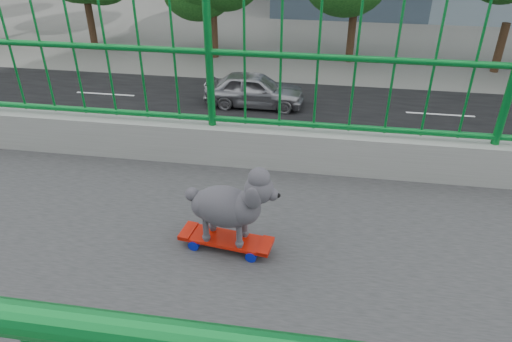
{
  "coord_description": "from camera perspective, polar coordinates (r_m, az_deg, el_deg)",
  "views": [
    {
      "loc": [
        1.73,
        2.82,
        8.82
      ],
      "look_at": [
        -1.19,
        2.36,
        7.05
      ],
      "focal_mm": 33.28,
      "sensor_mm": 36.0,
      "label": 1
    }
  ],
  "objects": [
    {
      "name": "car_2",
      "position": [
        18.09,
        -18.03,
        2.68
      ],
      "size": [
        2.39,
        5.18,
        1.44
      ],
      "primitive_type": "imported",
      "rotation": [
        0.0,
        0.0,
        3.14
      ],
      "color": "black",
      "rests_on": "ground"
    },
    {
      "name": "car_1",
      "position": [
        13.75,
        16.06,
        -6.47
      ],
      "size": [
        1.58,
        4.53,
        1.49
      ],
      "primitive_type": "imported",
      "color": "#B1070A",
      "rests_on": "ground"
    },
    {
      "name": "car_5",
      "position": [
        12.99,
        -24.65,
        -11.13
      ],
      "size": [
        1.51,
        4.34,
        1.43
      ],
      "primitive_type": "imported",
      "color": "black",
      "rests_on": "ground"
    },
    {
      "name": "skateboard",
      "position": [
        2.79,
        -3.62,
        -8.31
      ],
      "size": [
        0.23,
        0.56,
        0.07
      ],
      "rotation": [
        0.0,
        0.0,
        -0.14
      ],
      "color": "red",
      "rests_on": "footbridge"
    },
    {
      "name": "car_4",
      "position": [
        22.29,
        -0.19,
        9.78
      ],
      "size": [
        1.85,
        4.61,
        1.57
      ],
      "primitive_type": "imported",
      "rotation": [
        0.0,
        0.0,
        3.14
      ],
      "color": "gray",
      "rests_on": "ground"
    },
    {
      "name": "poodle",
      "position": [
        2.63,
        -3.21,
        -3.99
      ],
      "size": [
        0.27,
        0.55,
        0.45
      ],
      "rotation": [
        0.0,
        0.0,
        -0.14
      ],
      "color": "#2A282D",
      "rests_on": "skateboard"
    },
    {
      "name": "road",
      "position": [
        17.39,
        -1.67,
        0.46
      ],
      "size": [
        18.0,
        90.0,
        0.02
      ],
      "primitive_type": "cube",
      "color": "black",
      "rests_on": "ground"
    }
  ]
}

